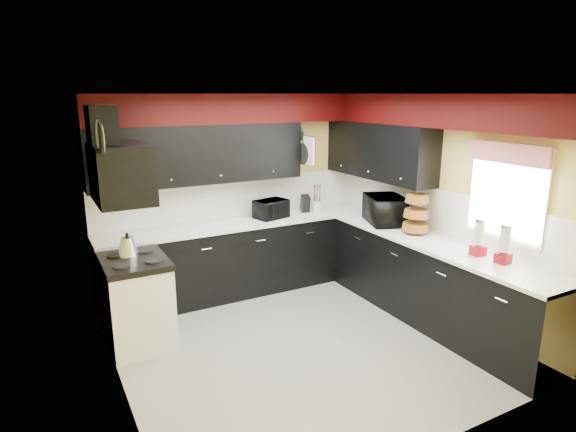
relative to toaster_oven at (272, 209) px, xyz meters
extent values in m
plane|color=gray|center=(-0.39, -1.47, -1.06)|extent=(3.60, 3.60, 0.00)
cube|color=#E0C666|center=(-0.39, 0.33, 0.19)|extent=(3.60, 0.06, 2.50)
cube|color=#E0C666|center=(1.41, -1.47, 0.19)|extent=(0.06, 3.60, 2.50)
cube|color=#E0C666|center=(-2.19, -1.47, 0.19)|extent=(0.06, 3.60, 2.50)
cube|color=white|center=(-0.39, -1.47, 1.44)|extent=(3.60, 3.60, 0.06)
cube|color=black|center=(-0.39, 0.03, -0.61)|extent=(3.60, 0.60, 0.90)
cube|color=black|center=(1.11, -1.77, -0.61)|extent=(0.60, 3.00, 0.90)
cube|color=white|center=(-0.39, 0.03, -0.14)|extent=(3.62, 0.64, 0.04)
cube|color=white|center=(1.11, -1.77, -0.14)|extent=(0.64, 3.02, 0.04)
cube|color=white|center=(-0.39, 0.32, 0.13)|extent=(3.60, 0.02, 0.50)
cube|color=white|center=(1.40, -1.47, 0.13)|extent=(0.02, 3.60, 0.50)
cube|color=black|center=(-0.89, 0.15, 0.74)|extent=(2.60, 0.35, 0.70)
cube|color=black|center=(1.24, -0.57, 0.74)|extent=(0.35, 1.80, 0.70)
cube|color=black|center=(-0.39, 0.15, 1.27)|extent=(3.60, 0.36, 0.35)
cube|color=black|center=(1.23, -1.65, 1.27)|extent=(0.36, 3.24, 0.35)
cube|color=white|center=(-1.89, -0.72, -0.63)|extent=(0.60, 0.75, 0.86)
cube|color=black|center=(-1.89, -0.72, -0.17)|extent=(0.62, 0.77, 0.06)
cube|color=black|center=(-1.94, -0.72, 0.72)|extent=(0.50, 0.78, 0.55)
cube|color=black|center=(-2.07, -0.72, 1.14)|extent=(0.24, 0.40, 0.40)
cube|color=red|center=(1.34, -2.37, 0.89)|extent=(0.04, 0.88, 0.20)
cube|color=white|center=(0.44, -0.17, 0.74)|extent=(0.03, 0.26, 0.35)
imported|color=black|center=(0.00, 0.00, 0.00)|extent=(0.48, 0.43, 0.24)
imported|color=black|center=(1.12, -0.90, 0.05)|extent=(0.60, 0.72, 0.34)
cylinder|color=silver|center=(0.69, 0.00, -0.04)|extent=(0.18, 0.18, 0.15)
cube|color=black|center=(0.54, 0.07, 0.00)|extent=(0.14, 0.17, 0.23)
camera|label=1|loc=(-2.69, -5.40, 1.45)|focal=30.00mm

